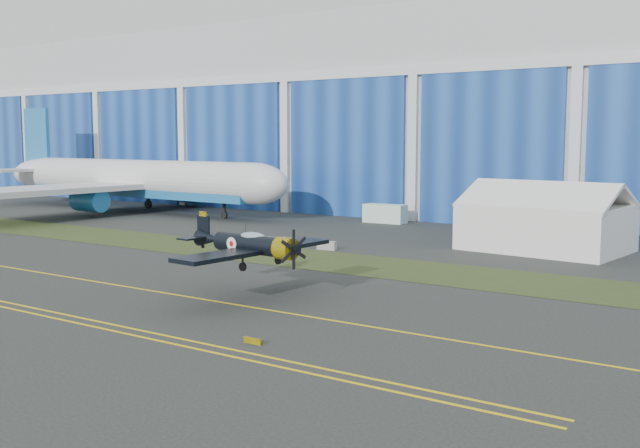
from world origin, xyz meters
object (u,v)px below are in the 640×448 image
Objects in this scene: shipping_container at (385,214)px; tent at (546,216)px; warbird at (249,244)px; tug at (525,226)px; jetliner at (137,138)px.

tent is at bearing -28.68° from shipping_container.
warbird is 48.38m from tug.
tent is at bearing 78.09° from warbird.
tent is (10.34, 34.48, -0.26)m from warbird.
tug is at bearing 9.83° from jetliner.
jetliner is at bearing 149.34° from warbird.
jetliner is at bearing -178.58° from tent.
warbird is 36.00m from tent.
tug is at bearing 122.20° from tent.
tent is 2.84× the size of shipping_container.
jetliner reaches higher than tent.
tug is at bearing 0.08° from shipping_container.
jetliner reaches higher than warbird.
tent is 15.53m from tug.
tent is 29.07m from shipping_container.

